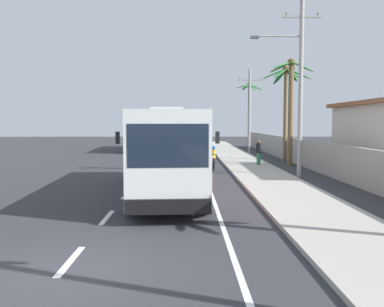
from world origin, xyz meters
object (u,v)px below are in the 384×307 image
utility_pole_mid (299,80)px  palm_second (291,96)px  coach_bus_foreground (167,148)px  palm_fourth (286,93)px  utility_pole_far (249,109)px  motorcycle_beside_bus (213,160)px  coach_bus_far_lane (146,132)px  palm_nearest (249,103)px  pedestrian_near_kerb (259,152)px

utility_pole_mid → palm_second: size_ratio=1.34×
coach_bus_foreground → palm_fourth: 16.72m
utility_pole_far → motorcycle_beside_bus: bearing=-106.9°
utility_pole_mid → palm_fourth: bearing=80.9°
coach_bus_far_lane → palm_nearest: (11.66, 2.93, 3.34)m
utility_pole_far → palm_second: size_ratio=1.11×
palm_nearest → utility_pole_mid: bearing=-92.5°
coach_bus_foreground → utility_pole_mid: (7.00, 5.15, 3.40)m
utility_pole_mid → utility_pole_far: size_ratio=1.21×
utility_pole_mid → palm_nearest: utility_pole_mid is taller
coach_bus_foreground → palm_fourth: palm_fourth is taller
pedestrian_near_kerb → utility_pole_far: size_ratio=0.20×
motorcycle_beside_bus → palm_fourth: 9.41m
utility_pole_far → palm_nearest: size_ratio=1.08×
coach_bus_far_lane → utility_pole_mid: 24.79m
coach_bus_foreground → utility_pole_far: 24.45m
pedestrian_near_kerb → palm_fourth: 6.20m
motorcycle_beside_bus → coach_bus_foreground: bearing=-106.7°
coach_bus_foreground → palm_second: palm_second is taller
pedestrian_near_kerb → palm_second: 4.53m
utility_pole_mid → coach_bus_foreground: bearing=-143.6°
coach_bus_foreground → utility_pole_mid: bearing=36.4°
utility_pole_far → palm_fourth: 9.38m
palm_fourth → palm_nearest: bearing=91.2°
utility_pole_mid → utility_pole_far: utility_pole_mid is taller
utility_pole_mid → palm_fourth: size_ratio=1.35×
pedestrian_near_kerb → palm_second: palm_second is taller
palm_fourth → utility_pole_mid: bearing=-99.1°
coach_bus_far_lane → utility_pole_far: 11.63m
motorcycle_beside_bus → coach_bus_far_lane: bearing=107.8°
motorcycle_beside_bus → palm_second: 7.50m
coach_bus_far_lane → utility_pole_mid: size_ratio=1.19×
utility_pole_mid → palm_nearest: size_ratio=1.30×
utility_pole_mid → utility_pole_far: (0.05, 18.13, -0.97)m
coach_bus_far_lane → utility_pole_far: (10.64, -4.04, 2.39)m
pedestrian_near_kerb → motorcycle_beside_bus: bearing=167.0°
motorcycle_beside_bus → palm_nearest: (5.57, 21.88, 4.66)m
motorcycle_beside_bus → utility_pole_far: 16.02m
palm_nearest → utility_pole_far: bearing=-98.4°
coach_bus_foreground → utility_pole_far: utility_pole_far is taller
coach_bus_foreground → motorcycle_beside_bus: coach_bus_foreground is taller
utility_pole_far → palm_fourth: (1.37, -9.23, 0.90)m
palm_nearest → palm_second: bearing=-90.0°
coach_bus_far_lane → utility_pole_mid: utility_pole_mid is taller
coach_bus_foreground → palm_second: size_ratio=1.58×
utility_pole_far → palm_fourth: utility_pole_far is taller
coach_bus_far_lane → coach_bus_foreground: bearing=-82.5°
motorcycle_beside_bus → utility_pole_far: (4.54, 14.91, 3.71)m
coach_bus_foreground → coach_bus_far_lane: bearing=97.5°
pedestrian_near_kerb → palm_second: bearing=-27.6°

